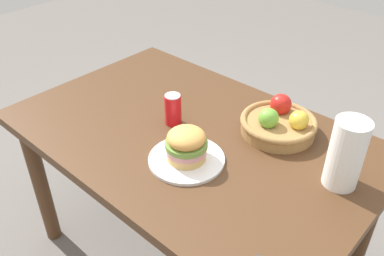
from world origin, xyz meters
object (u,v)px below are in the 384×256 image
Objects in this scene: fruit_basket at (279,123)px; soda_can at (173,109)px; paper_towel_roll at (346,154)px; sandwich at (186,144)px; plate at (187,159)px.

soda_can is at bearing -146.36° from fruit_basket.
soda_can is at bearing -170.13° from paper_towel_roll.
soda_can is (-0.20, 0.14, -0.01)m from sandwich.
sandwich reaches higher than soda_can.
paper_towel_roll reaches higher than soda_can.
fruit_basket reaches higher than plate.
paper_towel_roll reaches higher than fruit_basket.
sandwich is 0.39m from fruit_basket.
paper_towel_roll reaches higher than sandwich.
fruit_basket is 1.21× the size of paper_towel_roll.
sandwich is at bearing 0.00° from plate.
fruit_basket is at bearing 159.60° from paper_towel_roll.
fruit_basket is (0.14, 0.36, -0.03)m from sandwich.
paper_towel_roll is at bearing 29.44° from sandwich.
sandwich is at bearing -150.56° from paper_towel_roll.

